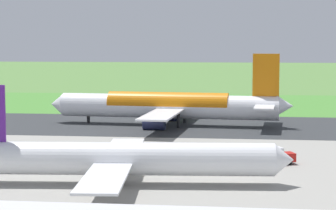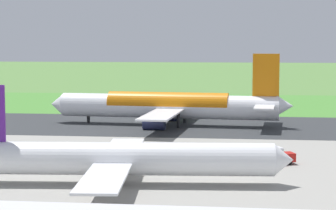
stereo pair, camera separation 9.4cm
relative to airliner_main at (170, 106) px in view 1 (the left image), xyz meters
name	(u,v)px [view 1 (the left image)]	position (x,y,z in m)	size (l,w,h in m)	color
ground_plane	(110,124)	(13.30, -0.03, -4.35)	(800.00, 800.00, 0.00)	#547F3D
runway_asphalt	(110,124)	(13.30, -0.03, -4.32)	(600.00, 36.15, 0.06)	#2D3033
apron_concrete	(5,193)	(13.30, 63.85, -4.33)	(440.00, 110.00, 0.05)	gray
grass_verge_foreground	(139,106)	(13.30, -40.91, -4.33)	(600.00, 80.00, 0.04)	#478534
airliner_main	(170,106)	(0.00, 0.00, 0.00)	(54.15, 44.33, 15.88)	white
airliner_parked_mid	(120,158)	(0.07, 58.04, -0.83)	(44.25, 36.23, 12.91)	white
service_truck_baggage	(274,156)	(-20.37, 42.28, -2.95)	(6.22, 4.07, 2.65)	#B21914
no_stopping_sign	(204,100)	(-5.00, -44.29, -2.96)	(0.60, 0.10, 2.33)	slate
traffic_cone_orange	(182,105)	(1.00, -42.03, -4.08)	(0.40, 0.40, 0.55)	orange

